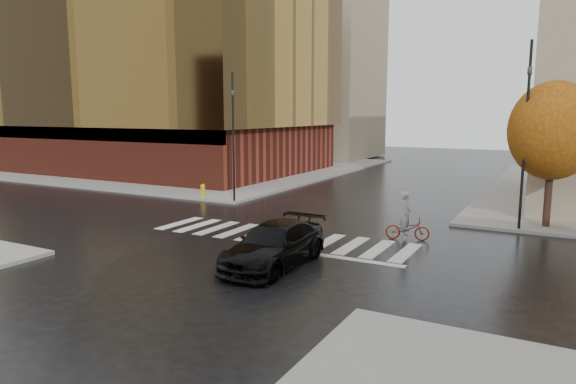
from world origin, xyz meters
name	(u,v)px	position (x,y,z in m)	size (l,w,h in m)	color
ground	(274,239)	(0.00, 0.00, 0.00)	(120.00, 120.00, 0.00)	black
sidewalk_nw	(195,167)	(-21.00, 21.00, 0.07)	(30.00, 30.00, 0.15)	gray
crosswalk	(279,236)	(0.00, 0.50, 0.01)	(12.00, 3.00, 0.01)	silver
office_glass	(162,79)	(-22.00, 17.99, 8.28)	(27.00, 19.00, 16.00)	maroon
building_nw_far	(313,70)	(-16.00, 37.00, 10.15)	(14.00, 12.00, 20.00)	gray
tree_ne_a	(553,131)	(10.00, 7.40, 4.46)	(3.80, 3.80, 6.50)	black
sedan	(274,245)	(1.93, -3.29, 0.74)	(2.06, 5.07, 1.47)	black
cyclist	(407,223)	(4.95, 2.50, 0.70)	(1.89, 1.00, 2.04)	maroon
traffic_light_nw	(233,128)	(-6.30, 6.30, 4.36)	(0.19, 0.15, 7.38)	black
traffic_light_ne	(526,121)	(8.96, 6.30, 4.90)	(0.21, 0.24, 8.15)	black
fire_hydrant	(203,190)	(-8.75, 6.50, 0.60)	(0.29, 0.29, 0.81)	gold
manhole	(292,256)	(1.95, -2.00, 0.01)	(0.66, 0.66, 0.01)	#3E3516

